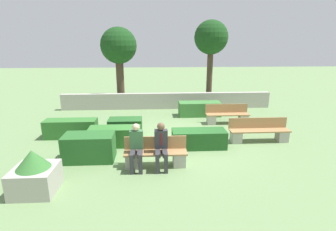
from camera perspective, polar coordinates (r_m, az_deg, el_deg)
ground_plane at (r=9.62m, az=1.46°, el=-5.96°), size 60.00×60.00×0.00m
perimeter_wall at (r=14.43m, az=-0.23°, el=3.21°), size 11.40×0.30×0.87m
bench_front at (r=7.81m, az=-2.72°, el=-8.64°), size 1.85×0.49×0.85m
bench_left_side at (r=12.09m, az=12.76°, el=-0.14°), size 1.93×0.49×0.85m
bench_right_side at (r=10.23m, az=19.19°, el=-3.49°), size 2.19×0.48×0.85m
person_seated_man at (r=7.53m, az=-1.51°, el=-6.17°), size 0.38×0.64×1.34m
person_seated_woman at (r=7.54m, az=-6.92°, el=-6.35°), size 0.38×0.64×1.33m
hedge_block_near_left at (r=10.35m, az=-9.27°, el=-2.55°), size 1.28×0.74×0.69m
hedge_block_near_right at (r=9.47m, az=-11.47°, el=-4.47°), size 1.79×0.69×0.67m
hedge_block_mid_left at (r=13.13m, az=6.87°, el=1.45°), size 2.05×0.80×0.69m
hedge_block_mid_right at (r=9.19m, az=6.73°, el=-5.05°), size 1.85×0.75×0.62m
hedge_block_far_left at (r=10.73m, az=-20.35°, el=-2.67°), size 1.95×0.65×0.70m
hedge_block_far_right at (r=8.49m, az=-16.76°, el=-6.65°), size 1.52×0.82×0.83m
planter_corner_left at (r=7.24m, az=-27.06°, el=-11.14°), size 1.00×1.00×1.09m
tree_leftmost at (r=15.15m, az=-10.68°, el=14.29°), size 1.99×1.99×4.37m
tree_center_left at (r=15.70m, az=9.35°, el=16.08°), size 1.92×1.92×4.78m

